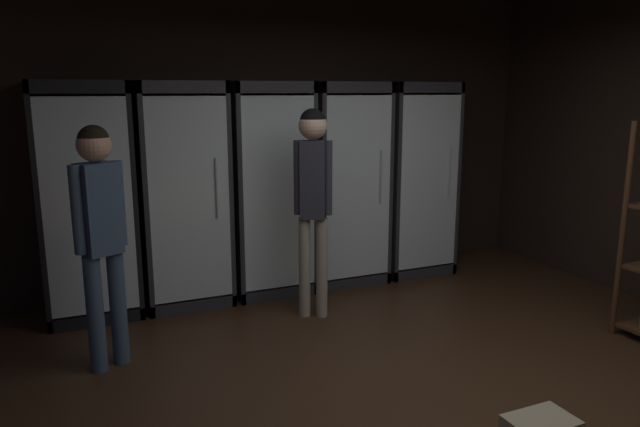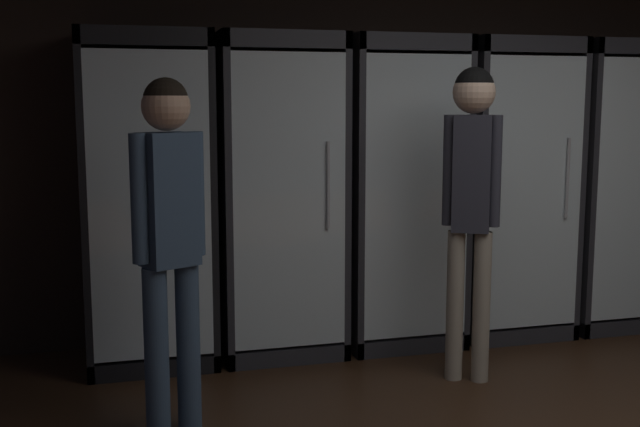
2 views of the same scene
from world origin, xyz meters
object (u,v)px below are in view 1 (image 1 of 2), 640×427
at_px(cooler_right, 342,185).
at_px(cooler_far_right, 410,180).
at_px(cooler_far_left, 87,203).
at_px(cooler_center, 266,190).
at_px(shopper_near, 313,184).
at_px(shopper_far, 100,222).
at_px(cooler_left, 182,197).

distance_m(cooler_right, cooler_far_right, 0.77).
xyz_separation_m(cooler_far_left, cooler_right, (2.32, 0.00, -0.00)).
xyz_separation_m(cooler_center, cooler_far_right, (1.55, -0.00, -0.00)).
bearing_deg(shopper_near, shopper_far, -169.95).
distance_m(cooler_far_left, shopper_far, 1.12).
bearing_deg(cooler_center, cooler_far_left, -179.96).
bearing_deg(cooler_far_right, cooler_center, 179.97).
bearing_deg(shopper_far, shopper_near, 10.05).
distance_m(cooler_left, shopper_far, 1.34).
bearing_deg(cooler_left, cooler_far_left, 179.84).
bearing_deg(cooler_right, cooler_left, -179.88).
distance_m(cooler_far_left, cooler_far_right, 3.09).
height_order(cooler_right, shopper_near, cooler_right).
bearing_deg(cooler_right, cooler_far_left, -179.98).
bearing_deg(shopper_near, cooler_far_left, 153.48).
height_order(cooler_center, shopper_near, cooler_center).
relative_size(cooler_left, shopper_near, 1.12).
height_order(cooler_right, cooler_far_right, same).
bearing_deg(cooler_right, cooler_far_right, -0.05).
height_order(cooler_center, cooler_far_right, same).
bearing_deg(cooler_left, cooler_far_right, 0.06).
distance_m(cooler_left, cooler_far_right, 2.32).
relative_size(cooler_center, cooler_far_right, 1.00).
relative_size(cooler_far_left, cooler_right, 1.00).
bearing_deg(cooler_right, shopper_near, -128.36).
bearing_deg(cooler_center, shopper_far, -143.44).
bearing_deg(shopper_far, cooler_center, 36.56).
xyz_separation_m(cooler_center, cooler_right, (0.77, -0.00, 0.00)).
relative_size(cooler_far_right, shopper_near, 1.12).
distance_m(cooler_far_left, shopper_near, 1.86).
distance_m(cooler_right, shopper_near, 1.07).
bearing_deg(cooler_far_right, cooler_far_left, -179.99).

